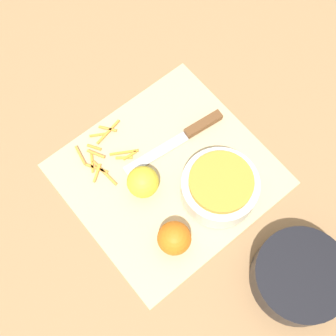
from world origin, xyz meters
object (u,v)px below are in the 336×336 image
object	(u,v)px
bowl_speckled	(220,187)
orange_left	(174,238)
knife	(191,132)
bowl_dark	(299,277)
lemon	(143,182)

from	to	relation	value
bowl_speckled	orange_left	xyz separation A→B (m)	(0.14, 0.02, -0.00)
bowl_speckled	knife	world-z (taller)	bowl_speckled
bowl_speckled	orange_left	bearing A→B (deg)	9.40
bowl_dark	lemon	xyz separation A→B (m)	(0.11, -0.33, 0.00)
bowl_dark	lemon	size ratio (longest dim) A/B	2.70
bowl_speckled	bowl_dark	bearing A→B (deg)	89.50
bowl_speckled	knife	xyz separation A→B (m)	(-0.04, -0.14, -0.03)
orange_left	lemon	xyz separation A→B (m)	(-0.02, -0.13, -0.00)
bowl_dark	bowl_speckled	bearing A→B (deg)	-90.50
lemon	orange_left	bearing A→B (deg)	79.16
bowl_dark	knife	world-z (taller)	bowl_dark
knife	lemon	distance (m)	0.16
bowl_speckled	bowl_dark	size ratio (longest dim) A/B	0.88
bowl_dark	orange_left	world-z (taller)	orange_left
knife	lemon	size ratio (longest dim) A/B	3.73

